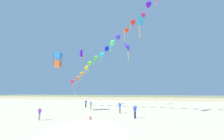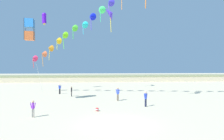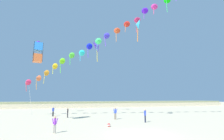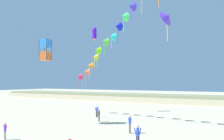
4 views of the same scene
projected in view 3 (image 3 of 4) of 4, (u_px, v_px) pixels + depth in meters
name	position (u px, v px, depth m)	size (l,w,h in m)	color
ground_plane	(140.00, 134.00, 15.32)	(240.00, 240.00, 0.00)	beige
dune_ridge	(76.00, 104.00, 61.23)	(120.00, 11.90, 1.85)	beige
person_near_left	(115.00, 112.00, 25.91)	(0.57, 0.40, 1.76)	#726656
person_near_right	(55.00, 123.00, 15.81)	(0.53, 0.21, 1.51)	gray
person_mid_center	(53.00, 111.00, 30.21)	(0.47, 0.46, 1.64)	black
person_far_left	(68.00, 112.00, 28.12)	(0.22, 0.52, 1.49)	black
person_far_right	(145.00, 115.00, 22.78)	(0.53, 0.43, 1.73)	#282D4C
kite_banner_string	(117.00, 29.00, 29.61)	(29.94, 18.46, 24.37)	#DE2E5A
large_kite_low_lead	(138.00, 25.00, 28.14)	(1.57, 2.00, 3.73)	#35B3DB
large_kite_mid_trail	(97.00, 46.00, 40.50)	(2.46, 2.94, 5.02)	#6A3AF1
large_kite_high_solo	(38.00, 53.00, 23.16)	(1.29, 1.29, 2.60)	#D86531
large_kite_outer_drift	(38.00, 46.00, 35.44)	(1.17, 1.19, 2.41)	#5212CC
beach_ball	(109.00, 125.00, 19.33)	(0.36, 0.36, 0.36)	red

